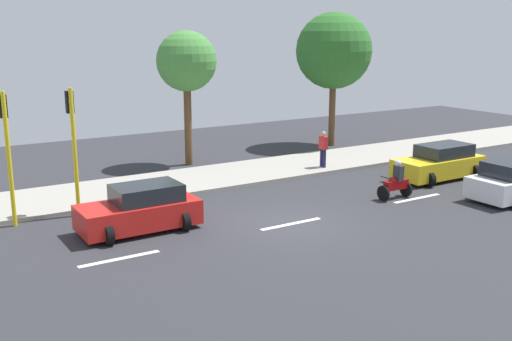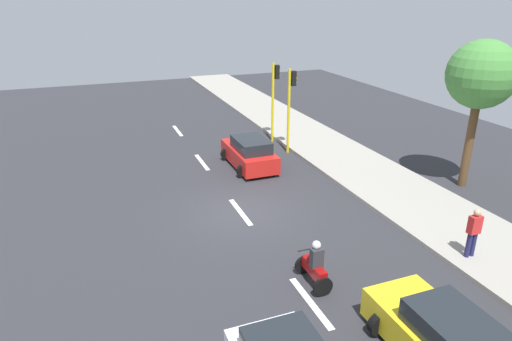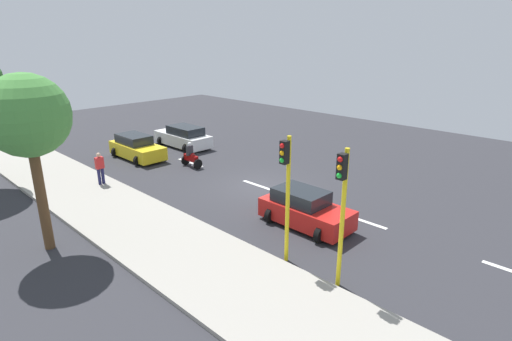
{
  "view_description": "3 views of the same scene",
  "coord_description": "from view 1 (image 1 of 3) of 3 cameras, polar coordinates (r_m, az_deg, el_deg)",
  "views": [
    {
      "loc": [
        -15.73,
        11.18,
        6.37
      ],
      "look_at": [
        1.3,
        0.59,
        1.68
      ],
      "focal_mm": 41.98,
      "sensor_mm": 36.0,
      "label": 1
    },
    {
      "loc": [
        -5.17,
        -15.14,
        8.15
      ],
      "look_at": [
        0.79,
        0.34,
        1.54
      ],
      "focal_mm": 31.56,
      "sensor_mm": 36.0,
      "label": 2
    },
    {
      "loc": [
        14.55,
        13.87,
        7.52
      ],
      "look_at": [
        1.69,
        1.36,
        1.58
      ],
      "focal_mm": 28.61,
      "sensor_mm": 36.0,
      "label": 3
    }
  ],
  "objects": [
    {
      "name": "lane_stripe_mid",
      "position": [
        20.32,
        3.36,
        -5.11
      ],
      "size": [
        0.2,
        2.4,
        0.01
      ],
      "primitive_type": "cube",
      "color": "white",
      "rests_on": "ground"
    },
    {
      "name": "street_tree_south",
      "position": [
        33.79,
        7.42,
        11.22
      ],
      "size": [
        4.19,
        4.19,
        7.4
      ],
      "color": "brown",
      "rests_on": "ground"
    },
    {
      "name": "traffic_light_midblock",
      "position": [
        21.54,
        -17.07,
        3.39
      ],
      "size": [
        0.49,
        0.24,
        4.5
      ],
      "color": "yellow",
      "rests_on": "ground"
    },
    {
      "name": "ground_plane",
      "position": [
        20.34,
        3.36,
        -5.26
      ],
      "size": [
        40.0,
        60.0,
        0.1
      ],
      "primitive_type": "cube",
      "color": "#2D2D33"
    },
    {
      "name": "motorcycle",
      "position": [
        23.79,
        13.18,
        -1.12
      ],
      "size": [
        0.6,
        1.3,
        1.53
      ],
      "color": "black",
      "rests_on": "ground"
    },
    {
      "name": "pedestrian_near_signal",
      "position": [
        28.0,
        6.43,
        2.15
      ],
      "size": [
        0.4,
        0.24,
        1.69
      ],
      "color": "#1E1E4C",
      "rests_on": "sidewalk"
    },
    {
      "name": "car_red",
      "position": [
        19.82,
        -10.95,
        -3.68
      ],
      "size": [
        2.15,
        3.85,
        1.52
      ],
      "color": "red",
      "rests_on": "ground"
    },
    {
      "name": "sidewalk",
      "position": [
        26.1,
        -5.52,
        -0.85
      ],
      "size": [
        4.0,
        60.0,
        0.15
      ],
      "primitive_type": "cube",
      "color": "#9E998E",
      "rests_on": "ground"
    },
    {
      "name": "street_tree_north",
      "position": [
        28.73,
        -6.64,
        10.19
      ],
      "size": [
        2.85,
        2.85,
        6.41
      ],
      "color": "brown",
      "rests_on": "ground"
    },
    {
      "name": "lane_stripe_north",
      "position": [
        24.15,
        15.1,
        -2.58
      ],
      "size": [
        0.2,
        2.4,
        0.01
      ],
      "primitive_type": "cube",
      "color": "white",
      "rests_on": "ground"
    },
    {
      "name": "lane_stripe_south",
      "position": [
        17.74,
        -12.86,
        -8.21
      ],
      "size": [
        0.2,
        2.4,
        0.01
      ],
      "primitive_type": "cube",
      "color": "white",
      "rests_on": "ground"
    },
    {
      "name": "car_yellow_cab",
      "position": [
        27.49,
        17.08,
        0.7
      ],
      "size": [
        2.15,
        4.2,
        1.52
      ],
      "color": "yellow",
      "rests_on": "ground"
    },
    {
      "name": "traffic_light_corner",
      "position": [
        21.11,
        -22.67,
        2.76
      ],
      "size": [
        0.49,
        0.24,
        4.5
      ],
      "color": "yellow",
      "rests_on": "ground"
    }
  ]
}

